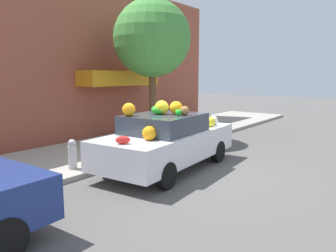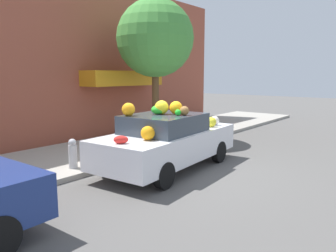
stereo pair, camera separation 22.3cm
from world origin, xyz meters
The scene contains 6 objects.
ground_plane centered at (0.00, 0.00, 0.00)m, with size 60.00×60.00×0.00m, color #565451.
sidewalk_curb centered at (0.00, 2.70, 0.06)m, with size 24.00×3.20×0.12m.
building_facade centered at (0.14, 4.92, 2.82)m, with size 18.00×1.20×5.72m.
street_tree centered at (2.60, 2.72, 3.53)m, with size 2.66×2.66×4.75m.
fire_hydrant centered at (-1.69, 1.60, 0.47)m, with size 0.20×0.20×0.70m.
art_car centered at (-0.01, 0.08, 0.73)m, with size 4.18×1.98×1.70m.
Camera 2 is at (-6.13, -4.83, 2.28)m, focal length 35.00 mm.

